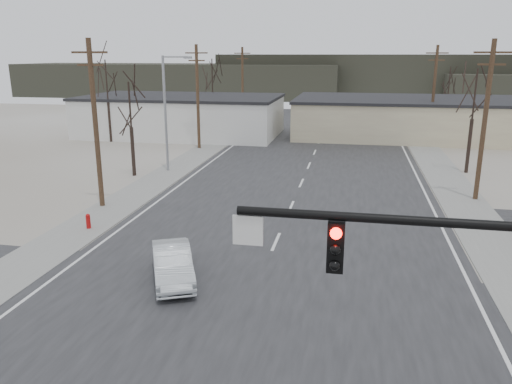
# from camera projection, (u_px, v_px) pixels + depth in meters

# --- Properties ---
(ground) EXTENTS (140.00, 140.00, 0.00)m
(ground) POSITION_uv_depth(u_px,v_px,m) (241.00, 324.00, 17.40)
(ground) COLOR #BAB9B5
(ground) RESTS_ON ground
(main_road) EXTENTS (18.00, 110.00, 0.05)m
(main_road) POSITION_uv_depth(u_px,v_px,m) (293.00, 203.00, 31.58)
(main_road) COLOR #232325
(main_road) RESTS_ON ground
(cross_road) EXTENTS (90.00, 10.00, 0.04)m
(cross_road) POSITION_uv_depth(u_px,v_px,m) (241.00, 324.00, 17.39)
(cross_road) COLOR #232325
(cross_road) RESTS_ON ground
(sidewalk_left) EXTENTS (3.00, 90.00, 0.06)m
(sidewalk_left) POSITION_uv_depth(u_px,v_px,m) (164.00, 176.00, 38.27)
(sidewalk_left) COLOR gray
(sidewalk_left) RESTS_ON ground
(sidewalk_right) EXTENTS (3.00, 90.00, 0.06)m
(sidewalk_right) POSITION_uv_depth(u_px,v_px,m) (455.00, 190.00, 34.34)
(sidewalk_right) COLOR gray
(sidewalk_right) RESTS_ON ground
(fire_hydrant) EXTENTS (0.24, 0.24, 0.87)m
(fire_hydrant) POSITION_uv_depth(u_px,v_px,m) (88.00, 221.00, 26.73)
(fire_hydrant) COLOR #A50C0C
(fire_hydrant) RESTS_ON ground
(building_left_far) EXTENTS (22.30, 12.30, 4.50)m
(building_left_far) POSITION_uv_depth(u_px,v_px,m) (182.00, 115.00, 57.59)
(building_left_far) COLOR silver
(building_left_far) RESTS_ON ground
(building_right_far) EXTENTS (26.30, 14.30, 4.30)m
(building_right_far) POSITION_uv_depth(u_px,v_px,m) (412.00, 117.00, 56.58)
(building_right_far) COLOR beige
(building_right_far) RESTS_ON ground
(upole_left_b) EXTENTS (2.20, 0.30, 10.00)m
(upole_left_b) POSITION_uv_depth(u_px,v_px,m) (95.00, 122.00, 29.48)
(upole_left_b) COLOR #4E3524
(upole_left_b) RESTS_ON ground
(upole_left_c) EXTENTS (2.20, 0.30, 10.00)m
(upole_left_c) POSITION_uv_depth(u_px,v_px,m) (198.00, 95.00, 48.39)
(upole_left_c) COLOR #4E3524
(upole_left_c) RESTS_ON ground
(upole_left_d) EXTENTS (2.20, 0.30, 10.00)m
(upole_left_d) POSITION_uv_depth(u_px,v_px,m) (242.00, 84.00, 67.31)
(upole_left_d) COLOR #4E3524
(upole_left_d) RESTS_ON ground
(upole_right_a) EXTENTS (2.20, 0.30, 10.00)m
(upole_right_a) POSITION_uv_depth(u_px,v_px,m) (485.00, 119.00, 30.89)
(upole_right_a) COLOR #4E3524
(upole_right_a) RESTS_ON ground
(upole_right_b) EXTENTS (2.20, 0.30, 10.00)m
(upole_right_b) POSITION_uv_depth(u_px,v_px,m) (434.00, 93.00, 51.70)
(upole_right_b) COLOR #4E3524
(upole_right_b) RESTS_ON ground
(streetlight_main) EXTENTS (2.40, 0.25, 9.00)m
(streetlight_main) POSITION_uv_depth(u_px,v_px,m) (167.00, 107.00, 38.84)
(streetlight_main) COLOR gray
(streetlight_main) RESTS_ON ground
(tree_left_near) EXTENTS (3.30, 3.30, 7.35)m
(tree_left_near) POSITION_uv_depth(u_px,v_px,m) (130.00, 108.00, 37.32)
(tree_left_near) COLOR black
(tree_left_near) RESTS_ON ground
(tree_right_mid) EXTENTS (3.74, 3.74, 8.33)m
(tree_right_mid) POSITION_uv_depth(u_px,v_px,m) (475.00, 97.00, 38.08)
(tree_right_mid) COLOR black
(tree_right_mid) RESTS_ON ground
(tree_left_far) EXTENTS (3.96, 3.96, 8.82)m
(tree_left_far) POSITION_uv_depth(u_px,v_px,m) (212.00, 78.00, 61.81)
(tree_left_far) COLOR black
(tree_left_far) RESTS_ON ground
(tree_right_far) EXTENTS (3.52, 3.52, 7.84)m
(tree_right_far) POSITION_uv_depth(u_px,v_px,m) (449.00, 83.00, 62.30)
(tree_right_far) COLOR black
(tree_right_far) RESTS_ON ground
(tree_left_mid) EXTENTS (3.96, 3.96, 8.82)m
(tree_left_mid) POSITION_uv_depth(u_px,v_px,m) (107.00, 82.00, 51.95)
(tree_left_mid) COLOR black
(tree_left_mid) RESTS_ON ground
(hill_left) EXTENTS (70.00, 18.00, 7.00)m
(hill_left) POSITION_uv_depth(u_px,v_px,m) (178.00, 80.00, 109.95)
(hill_left) COLOR #333026
(hill_left) RESTS_ON ground
(hill_center) EXTENTS (80.00, 18.00, 9.00)m
(hill_center) POSITION_uv_depth(u_px,v_px,m) (412.00, 77.00, 104.20)
(hill_center) COLOR #333026
(hill_center) RESTS_ON ground
(sedan_crossing) EXTENTS (3.19, 4.60, 1.44)m
(sedan_crossing) POSITION_uv_depth(u_px,v_px,m) (173.00, 264.00, 20.55)
(sedan_crossing) COLOR #AFB6BB
(sedan_crossing) RESTS_ON main_road
(car_far_a) EXTENTS (2.85, 5.40, 1.49)m
(car_far_a) POSITION_uv_depth(u_px,v_px,m) (355.00, 123.00, 62.32)
(car_far_a) COLOR black
(car_far_a) RESTS_ON main_road
(car_far_b) EXTENTS (1.95, 4.35, 1.45)m
(car_far_b) POSITION_uv_depth(u_px,v_px,m) (319.00, 111.00, 75.34)
(car_far_b) COLOR black
(car_far_b) RESTS_ON main_road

